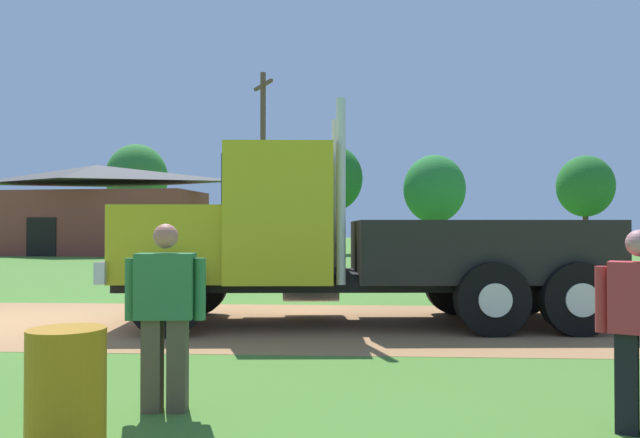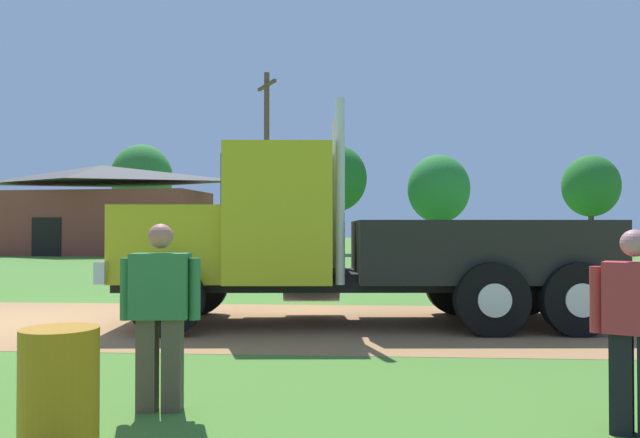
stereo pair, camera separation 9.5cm
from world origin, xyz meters
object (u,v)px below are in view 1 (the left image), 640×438
Objects in this scene: steel_barrel at (66,391)px; utility_pole_near at (263,161)px; truck_foreground_white at (349,246)px; shed_building at (96,211)px; visitor_walking_mid at (165,309)px.

steel_barrel is 0.10× the size of utility_pole_near.
shed_building is at bearing 120.67° from truck_foreground_white.
steel_barrel is 0.06× the size of shed_building.
utility_pole_near reaches higher than steel_barrel.
steel_barrel is (-0.38, -1.02, -0.44)m from visitor_walking_mid.
visitor_walking_mid is 34.10m from shed_building.
visitor_walking_mid is 0.18× the size of utility_pole_near.
truck_foreground_white is at bearing -77.26° from utility_pole_near.
shed_building reaches higher than steel_barrel.
truck_foreground_white is 6.28m from steel_barrel.
visitor_walking_mid reaches higher than steel_barrel.
steel_barrel is at bearing -84.53° from utility_pole_near.
utility_pole_near is (-2.76, 23.86, 3.90)m from visitor_walking_mid.
steel_barrel is at bearing -107.85° from truck_foreground_white.
utility_pole_near is at bearing 102.74° from truck_foreground_white.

